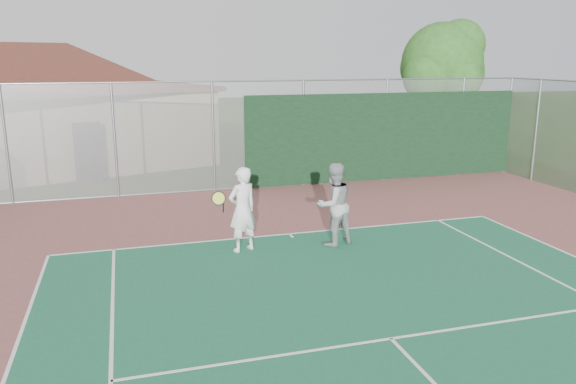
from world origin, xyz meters
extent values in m
cylinder|color=gray|center=(-7.00, 17.00, 1.75)|extent=(0.08, 0.08, 3.50)
cylinder|color=gray|center=(-4.00, 17.00, 1.75)|extent=(0.08, 0.08, 3.50)
cylinder|color=gray|center=(-1.00, 17.00, 1.75)|extent=(0.08, 0.08, 3.50)
cylinder|color=gray|center=(2.00, 17.00, 1.75)|extent=(0.08, 0.08, 3.50)
cylinder|color=gray|center=(5.00, 17.00, 1.75)|extent=(0.08, 0.08, 3.50)
cylinder|color=gray|center=(8.00, 17.00, 1.75)|extent=(0.08, 0.08, 3.50)
cylinder|color=gray|center=(10.00, 17.00, 1.75)|extent=(0.08, 0.08, 3.50)
cylinder|color=gray|center=(0.00, 17.00, 3.50)|extent=(20.00, 0.05, 0.05)
cylinder|color=gray|center=(0.00, 17.00, 0.05)|extent=(20.00, 0.05, 0.05)
cube|color=#999EA0|center=(0.00, 17.00, 1.75)|extent=(20.00, 0.02, 3.50)
cube|color=black|center=(5.00, 16.95, 1.55)|extent=(10.00, 0.04, 3.00)
cylinder|color=gray|center=(10.00, 15.50, 1.75)|extent=(0.08, 0.08, 3.50)
cube|color=tan|center=(-6.93, 23.51, 1.49)|extent=(13.71, 11.10, 2.98)
cube|color=brown|center=(-6.93, 23.51, 3.03)|extent=(14.34, 11.72, 0.18)
pyramid|color=brown|center=(-6.93, 23.51, 4.76)|extent=(15.09, 12.20, 1.79)
cube|color=black|center=(-4.95, 19.51, 1.04)|extent=(0.89, 0.06, 2.08)
cube|color=#A02E25|center=(-6.57, 20.08, 0.39)|extent=(3.32, 1.22, 0.06)
cube|color=#B2B5BA|center=(-6.57, 19.80, 0.17)|extent=(3.31, 1.19, 0.04)
cube|color=#A02E25|center=(-6.57, 20.69, 0.78)|extent=(3.32, 1.22, 0.06)
cube|color=#B2B5BA|center=(-6.57, 20.41, 0.56)|extent=(3.31, 1.19, 0.04)
cube|color=#A02E25|center=(-6.57, 21.31, 1.18)|extent=(3.32, 1.22, 0.06)
cube|color=#B2B5BA|center=(-6.57, 21.03, 0.95)|extent=(3.31, 1.19, 0.04)
cube|color=#B2B5BA|center=(-5.00, 20.69, 0.62)|extent=(0.62, 1.96, 1.23)
cylinder|color=#362513|center=(9.90, 21.65, 1.55)|extent=(0.40, 0.40, 3.10)
sphere|color=#24571B|center=(9.90, 21.65, 3.98)|extent=(3.54, 3.54, 3.54)
sphere|color=#24571B|center=(10.90, 21.98, 3.54)|extent=(2.43, 2.43, 2.43)
sphere|color=#24571B|center=(9.02, 21.21, 3.43)|extent=(2.21, 2.21, 2.21)
sphere|color=#24571B|center=(10.12, 20.66, 3.32)|extent=(1.99, 1.99, 1.99)
sphere|color=#24571B|center=(9.57, 22.54, 3.76)|extent=(2.21, 2.21, 2.21)
sphere|color=#24571B|center=(10.57, 21.43, 4.75)|extent=(2.21, 2.21, 2.21)
imported|color=white|center=(-1.33, 11.03, 0.95)|extent=(0.81, 0.68, 1.90)
imported|color=#9EA0A3|center=(0.75, 10.86, 0.95)|extent=(1.10, 0.97, 1.91)
camera|label=1|loc=(-3.73, -0.68, 4.22)|focal=35.00mm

